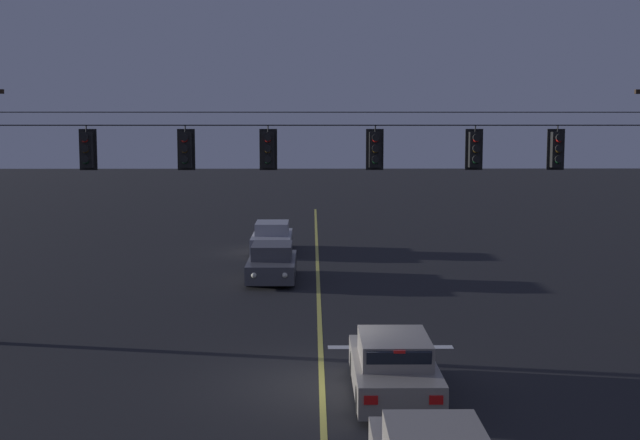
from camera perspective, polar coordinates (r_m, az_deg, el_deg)
ground_plane at (r=20.75m, az=0.12°, el=-10.59°), size 180.00×180.00×0.00m
lane_centre_stripe at (r=30.18m, az=-0.09°, el=-5.12°), size 0.14×60.00×0.01m
stop_bar_paint at (r=23.85m, az=4.65°, el=-8.31°), size 3.40×0.36×0.01m
signal_span_assembly at (r=23.67m, az=0.02°, el=1.06°), size 20.60×0.32×7.39m
traffic_light_leftmost at (r=24.33m, az=-15.08°, el=4.48°), size 0.48×0.41×1.22m
traffic_light_left_inner at (r=23.80m, az=-8.83°, el=4.59°), size 0.48×0.41×1.22m
traffic_light_centre at (r=23.58m, az=-3.43°, el=4.64°), size 0.48×0.41×1.22m
traffic_light_right_inner at (r=23.61m, az=3.64°, el=4.64°), size 0.48×0.41×1.22m
traffic_light_rightmost at (r=23.96m, az=10.15°, el=4.58°), size 0.48×0.41×1.22m
traffic_light_far_right at (r=24.47m, az=15.32°, el=4.49°), size 0.48×0.41×1.22m
car_waiting_near_lane at (r=19.65m, az=4.85°, el=-9.63°), size 1.80×4.33×1.39m
car_oncoming_lead at (r=33.48m, az=-3.16°, el=-2.84°), size 1.80×4.42×1.39m
car_oncoming_trailing at (r=40.56m, az=-3.16°, el=-1.19°), size 1.80×4.42×1.39m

